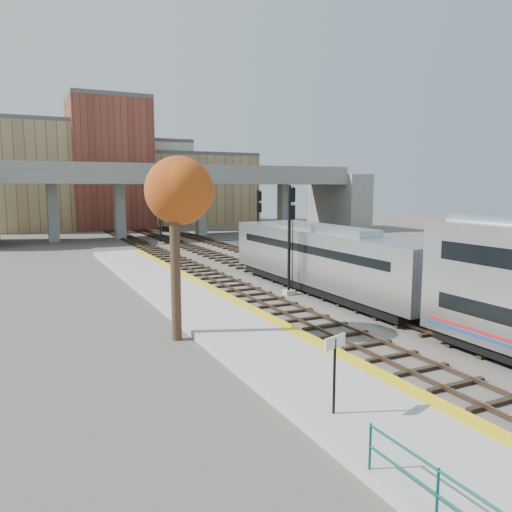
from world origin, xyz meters
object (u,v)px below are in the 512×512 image
car_a (305,242)px  car_c (315,238)px  car_b (324,242)px  signal_mast_far (160,216)px  tree (174,186)px  locomotive (322,258)px  signal_mast_mid (258,228)px  signal_mast_near (290,242)px

car_a → car_c: (3.30, 3.14, 0.02)m
car_a → car_b: car_a is taller
signal_mast_far → car_a: signal_mast_far is taller
tree → signal_mast_far: bearing=75.9°
signal_mast_far → tree: 37.21m
locomotive → signal_mast_mid: bearing=81.4°
car_a → car_b: bearing=-0.1°
car_a → locomotive: bearing=-122.4°
locomotive → car_a: locomotive is taller
signal_mast_far → tree: bearing=-104.1°
signal_mast_far → car_c: signal_mast_far is taller
car_a → signal_mast_near: bearing=-127.4°
locomotive → signal_mast_far: bearing=93.9°
locomotive → tree: size_ratio=2.10×
signal_mast_far → car_c: size_ratio=1.49×
car_c → signal_mast_near: bearing=-130.2°
signal_mast_far → car_b: bearing=-33.6°
locomotive → signal_mast_near: 2.39m
locomotive → car_b: (13.63, 20.10, -1.67)m
signal_mast_far → tree: tree is taller
signal_mast_near → tree: tree is taller
signal_mast_near → tree: 11.29m
signal_mast_near → locomotive: bearing=-11.9°
signal_mast_near → signal_mast_mid: size_ratio=1.06×
signal_mast_mid → signal_mast_far: 17.86m
signal_mast_mid → signal_mast_far: (-4.10, 17.38, 0.19)m
tree → car_a: size_ratio=2.45×
signal_mast_mid → car_b: (11.63, 6.94, -2.46)m
tree → car_b: size_ratio=2.63×
car_b → car_c: bearing=42.6°
car_a → car_b: 2.63m
signal_mast_mid → car_a: bearing=37.0°
car_a → car_c: 4.56m
signal_mast_far → signal_mast_mid: bearing=-76.7°
tree → car_c: size_ratio=2.02×
car_b → tree: bearing=-168.8°
locomotive → signal_mast_mid: (2.00, 13.16, 0.80)m
signal_mast_near → car_b: 25.32m
car_c → signal_mast_far: bearing=151.2°
car_a → car_c: size_ratio=0.82×
car_a → car_b: (2.63, 0.16, -0.06)m
signal_mast_far → signal_mast_near: bearing=-90.0°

